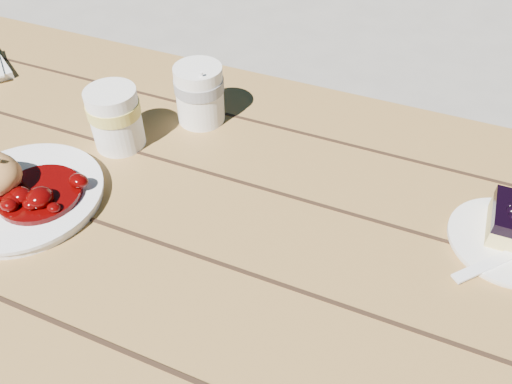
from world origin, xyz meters
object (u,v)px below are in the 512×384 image
at_px(second_cup, 116,118).
at_px(dessert_plate, 508,242).
at_px(main_plate, 25,197).
at_px(coffee_cup, 200,94).
at_px(picnic_table, 213,277).

bearing_deg(second_cup, dessert_plate, 1.59).
bearing_deg(dessert_plate, main_plate, -164.22).
bearing_deg(dessert_plate, second_cup, -178.41).
relative_size(main_plate, second_cup, 2.20).
xyz_separation_m(dessert_plate, coffee_cup, (-0.53, 0.10, 0.05)).
height_order(picnic_table, main_plate, main_plate).
bearing_deg(coffee_cup, second_cup, -128.81).
bearing_deg(picnic_table, second_cup, 156.74).
height_order(main_plate, coffee_cup, coffee_cup).
xyz_separation_m(picnic_table, main_plate, (-0.27, -0.09, 0.17)).
height_order(picnic_table, coffee_cup, coffee_cup).
distance_m(coffee_cup, second_cup, 0.15).
distance_m(picnic_table, coffee_cup, 0.32).
height_order(picnic_table, dessert_plate, dessert_plate).
bearing_deg(picnic_table, dessert_plate, 14.51).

